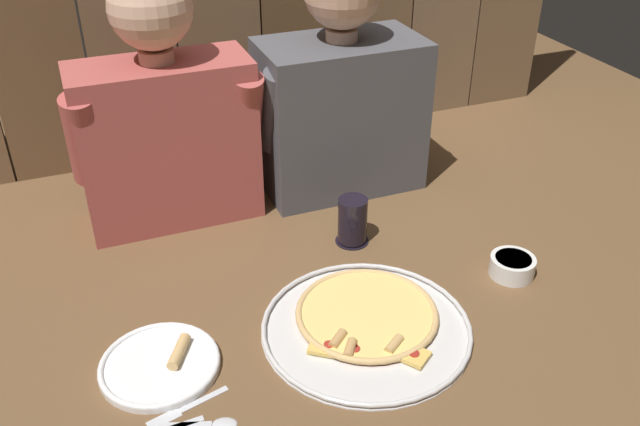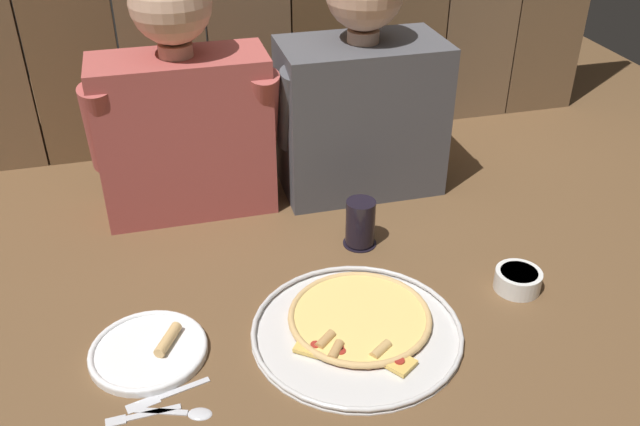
{
  "view_description": "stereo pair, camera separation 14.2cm",
  "coord_description": "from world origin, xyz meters",
  "px_view_note": "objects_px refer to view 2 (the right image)",
  "views": [
    {
      "loc": [
        -0.43,
        -1.03,
        0.93
      ],
      "look_at": [
        0.01,
        0.1,
        0.18
      ],
      "focal_mm": 38.29,
      "sensor_mm": 36.0,
      "label": 1
    },
    {
      "loc": [
        -0.3,
        -1.07,
        0.93
      ],
      "look_at": [
        0.01,
        0.1,
        0.18
      ],
      "focal_mm": 38.29,
      "sensor_mm": 36.0,
      "label": 2
    }
  ],
  "objects_px": {
    "dinner_plate": "(149,350)",
    "dipping_bowl": "(518,279)",
    "drinking_glass": "(360,223)",
    "diner_right": "(361,89)",
    "pizza_tray": "(358,326)",
    "diner_left": "(182,102)"
  },
  "relations": [
    {
      "from": "diner_right",
      "to": "dinner_plate",
      "type": "bearing_deg",
      "value": -137.87
    },
    {
      "from": "dipping_bowl",
      "to": "diner_right",
      "type": "height_order",
      "value": "diner_right"
    },
    {
      "from": "drinking_glass",
      "to": "diner_left",
      "type": "distance_m",
      "value": 0.52
    },
    {
      "from": "dinner_plate",
      "to": "diner_left",
      "type": "distance_m",
      "value": 0.62
    },
    {
      "from": "dipping_bowl",
      "to": "diner_left",
      "type": "relative_size",
      "value": 0.16
    },
    {
      "from": "dinner_plate",
      "to": "diner_left",
      "type": "height_order",
      "value": "diner_left"
    },
    {
      "from": "drinking_glass",
      "to": "dipping_bowl",
      "type": "bearing_deg",
      "value": -42.06
    },
    {
      "from": "pizza_tray",
      "to": "dinner_plate",
      "type": "distance_m",
      "value": 0.41
    },
    {
      "from": "dinner_plate",
      "to": "dipping_bowl",
      "type": "height_order",
      "value": "dipping_bowl"
    },
    {
      "from": "dipping_bowl",
      "to": "diner_left",
      "type": "bearing_deg",
      "value": 140.61
    },
    {
      "from": "dinner_plate",
      "to": "dipping_bowl",
      "type": "bearing_deg",
      "value": 0.26
    },
    {
      "from": "dinner_plate",
      "to": "diner_right",
      "type": "xyz_separation_m",
      "value": [
        0.6,
        0.54,
        0.27
      ]
    },
    {
      "from": "dinner_plate",
      "to": "drinking_glass",
      "type": "distance_m",
      "value": 0.57
    },
    {
      "from": "pizza_tray",
      "to": "dipping_bowl",
      "type": "relative_size",
      "value": 4.21
    },
    {
      "from": "dinner_plate",
      "to": "drinking_glass",
      "type": "bearing_deg",
      "value": 26.76
    },
    {
      "from": "dipping_bowl",
      "to": "diner_right",
      "type": "xyz_separation_m",
      "value": [
        -0.2,
        0.53,
        0.25
      ]
    },
    {
      "from": "diner_right",
      "to": "drinking_glass",
      "type": "bearing_deg",
      "value": -106.9
    },
    {
      "from": "dipping_bowl",
      "to": "diner_left",
      "type": "xyz_separation_m",
      "value": [
        -0.65,
        0.53,
        0.27
      ]
    },
    {
      "from": "drinking_glass",
      "to": "diner_left",
      "type": "bearing_deg",
      "value": 142.79
    },
    {
      "from": "drinking_glass",
      "to": "diner_right",
      "type": "xyz_separation_m",
      "value": [
        0.09,
        0.28,
        0.22
      ]
    },
    {
      "from": "pizza_tray",
      "to": "dipping_bowl",
      "type": "xyz_separation_m",
      "value": [
        0.38,
        0.04,
        0.02
      ]
    },
    {
      "from": "pizza_tray",
      "to": "drinking_glass",
      "type": "relative_size",
      "value": 3.61
    }
  ]
}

